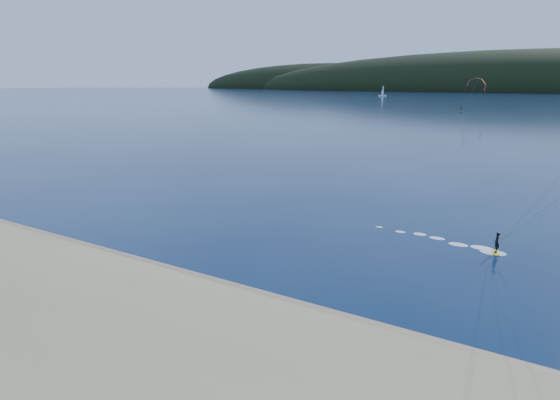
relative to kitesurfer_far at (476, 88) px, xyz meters
The scene contains 4 objects.
ground 206.79m from the kitesurfer_far, 84.57° to the right, with size 1800.00×1800.00×0.00m, color #071937.
wet_sand 202.31m from the kitesurfer_far, 84.45° to the right, with size 220.00×2.50×0.10m.
kitesurfer_far is the anchor object (origin of this frame).
sailboat 227.56m from the kitesurfer_far, 119.62° to the left, with size 7.16×4.61×10.19m.
Camera 1 is at (18.32, -17.48, 13.15)m, focal length 30.24 mm.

